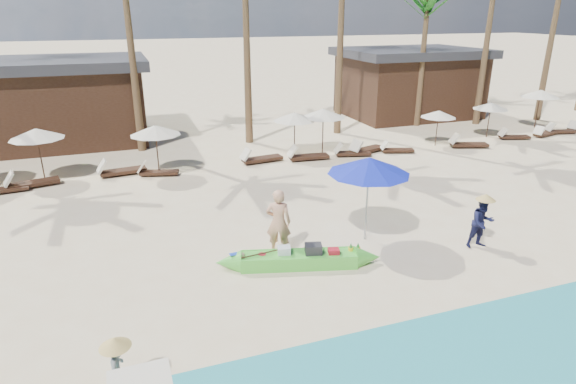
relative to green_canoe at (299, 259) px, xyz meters
name	(u,v)px	position (x,y,z in m)	size (l,w,h in m)	color
ground	(310,277)	(0.07, -0.65, -0.22)	(240.00, 240.00, 0.00)	beige
green_canoe	(299,259)	(0.00, 0.00, 0.00)	(4.95, 1.63, 0.64)	green
tourist	(278,222)	(-0.28, 0.91, 0.76)	(0.71, 0.47, 1.95)	tan
vendor_green	(482,223)	(5.45, -0.69, 0.56)	(0.75, 0.59, 1.55)	#141637
vendor_yellow	(118,366)	(-4.69, -3.36, 0.44)	(0.61, 0.35, 0.95)	gray
blue_umbrella	(369,166)	(2.50, 0.90, 2.14)	(2.42, 2.42, 2.61)	#99999E
lounger_3_right	(3,189)	(-8.72, 9.05, -0.03)	(1.67, 0.68, 0.55)	#342015
resort_parasol_4	(36,134)	(-7.39, 10.22, 1.75)	(2.11, 2.11, 2.18)	#342015
lounger_4_left	(29,182)	(-7.83, 9.40, 0.01)	(2.05, 1.02, 0.67)	#342015
lounger_4_right	(120,170)	(-4.44, 9.83, 0.01)	(2.04, 0.84, 0.67)	#342015
resort_parasol_5	(155,130)	(-2.85, 9.38, 1.72)	(2.09, 2.09, 2.15)	#342015
lounger_5_left	(156,171)	(-2.98, 9.27, -0.03)	(1.75, 0.94, 0.57)	#342015
resort_parasol_6	(295,117)	(3.61, 10.21, 1.68)	(2.04, 2.04, 2.10)	#342015
lounger_6_left	(259,158)	(1.68, 9.61, 0.01)	(2.02, 0.84, 0.67)	#342015
lounger_6_right	(306,156)	(3.85, 9.25, 0.00)	(1.99, 0.77, 0.66)	#342015
resort_parasol_7	(323,113)	(5.03, 10.09, 1.77)	(2.14, 2.14, 2.20)	#342015
lounger_7_left	(351,152)	(6.11, 9.15, -0.02)	(1.83, 0.97, 0.59)	#342015
lounger_7_right	(365,149)	(7.02, 9.38, 0.01)	(2.06, 1.19, 0.67)	#342015
resort_parasol_8	(439,114)	(11.14, 9.45, 1.44)	(1.78, 1.78, 1.83)	#342015
lounger_8_left	(395,149)	(8.46, 8.97, -0.03)	(1.70, 0.99, 0.55)	#342015
resort_parasol_9	(491,106)	(14.90, 10.04, 1.52)	(1.87, 1.87, 1.93)	#342015
lounger_9_left	(467,143)	(12.40, 8.59, 0.00)	(2.02, 1.18, 0.66)	#342015
lounger_9_right	(512,136)	(15.88, 9.17, -0.03)	(1.74, 0.98, 0.57)	#342015
resort_parasol_10	(541,94)	(19.27, 10.99, 1.81)	(2.18, 2.18, 2.25)	#342015
lounger_10_left	(544,133)	(18.03, 9.11, -0.03)	(1.73, 0.89, 0.56)	#342015
lounger_10_right	(559,131)	(19.32, 9.28, -0.02)	(1.77, 0.92, 0.58)	#342015
palm_6	(428,2)	(12.90, 13.86, 6.84)	(2.08, 2.08, 8.51)	brown
pavilion_west	(41,101)	(-7.93, 16.85, 1.97)	(10.80, 6.60, 4.30)	#342015
pavilion_east	(409,82)	(14.07, 16.85, 1.98)	(8.80, 6.60, 4.30)	#342015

